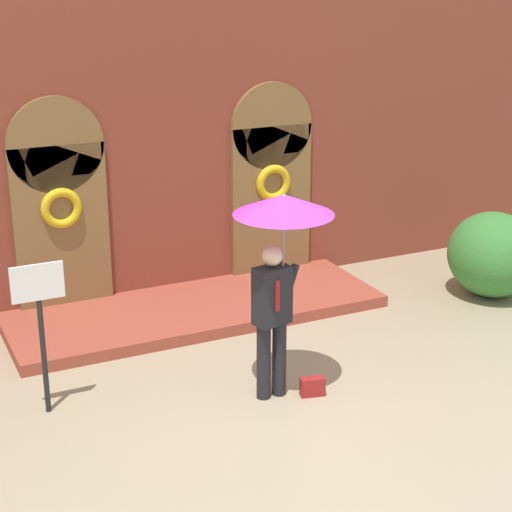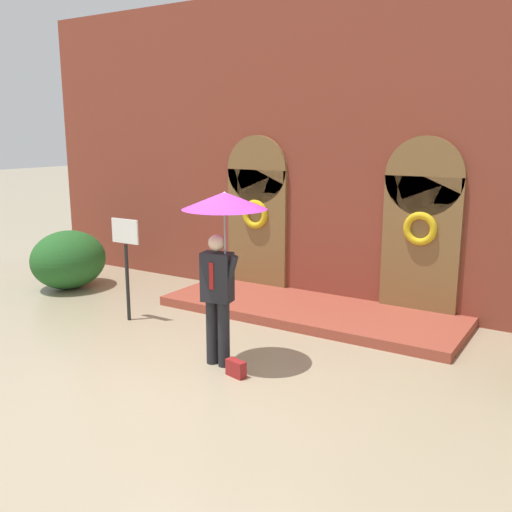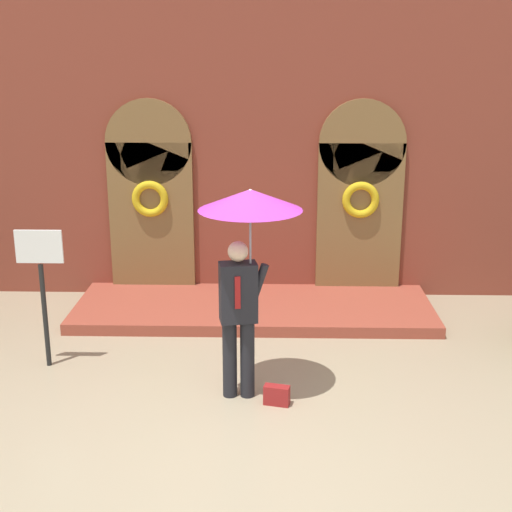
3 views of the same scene
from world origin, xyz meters
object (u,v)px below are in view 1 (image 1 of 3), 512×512
Objects in this scene: sign_post at (40,314)px; shrub_right at (493,254)px; person_with_umbrella at (281,235)px; handbag at (313,387)px.

shrub_right is (6.71, 0.66, -0.53)m from sign_post.
person_with_umbrella is at bearing -161.63° from shrub_right.
handbag is 3.14m from sign_post.
person_with_umbrella is 4.64m from shrub_right.
person_with_umbrella is 1.70× the size of shrub_right.
shrub_right is (4.23, 1.41, -1.28)m from person_with_umbrella.
shrub_right reaches higher than handbag.
person_with_umbrella is 1.84m from handbag.
handbag is (0.33, -0.20, -1.80)m from person_with_umbrella.
person_with_umbrella reaches higher than sign_post.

